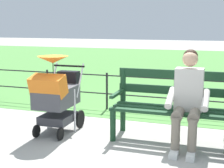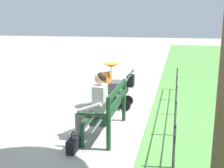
# 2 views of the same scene
# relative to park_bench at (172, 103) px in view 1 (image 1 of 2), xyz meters

# --- Properties ---
(ground_plane) EXTENTS (60.00, 60.00, 0.00)m
(ground_plane) POSITION_rel_park_bench_xyz_m (0.79, 0.12, -0.53)
(ground_plane) COLOR #9E9B93
(grass_lawn) EXTENTS (40.00, 16.00, 0.01)m
(grass_lawn) POSITION_rel_park_bench_xyz_m (0.79, -8.68, -0.52)
(grass_lawn) COLOR #518E42
(grass_lawn) RESTS_ON ground
(park_bench) EXTENTS (1.61, 0.62, 0.96)m
(park_bench) POSITION_rel_park_bench_xyz_m (0.00, 0.00, 0.00)
(park_bench) COLOR #193D23
(park_bench) RESTS_ON ground
(person_on_bench) EXTENTS (0.53, 0.74, 1.28)m
(person_on_bench) POSITION_rel_park_bench_xyz_m (-0.24, 0.22, 0.15)
(person_on_bench) COLOR slate
(person_on_bench) RESTS_ON ground
(stroller) EXTENTS (0.52, 0.90, 1.15)m
(stroller) POSITION_rel_park_bench_xyz_m (1.64, 0.27, 0.07)
(stroller) COLOR black
(stroller) RESTS_ON ground
(park_fence) EXTENTS (6.40, 0.04, 0.70)m
(park_fence) POSITION_rel_park_bench_xyz_m (0.79, -1.28, -0.11)
(park_fence) COLOR black
(park_fence) RESTS_ON ground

